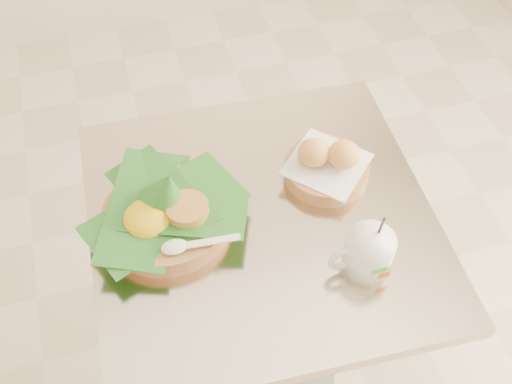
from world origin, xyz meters
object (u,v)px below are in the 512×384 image
object	(u,v)px
cafe_table	(261,274)
rice_basket	(165,212)
coffee_mug	(368,252)
bread_basket	(327,165)

from	to	relation	value
cafe_table	rice_basket	distance (m)	0.33
cafe_table	coffee_mug	world-z (taller)	coffee_mug
bread_basket	coffee_mug	world-z (taller)	coffee_mug
rice_basket	bread_basket	bearing A→B (deg)	6.08
cafe_table	coffee_mug	distance (m)	0.35
cafe_table	rice_basket	world-z (taller)	rice_basket
bread_basket	coffee_mug	bearing A→B (deg)	-91.55
bread_basket	cafe_table	bearing A→B (deg)	-157.61
rice_basket	cafe_table	bearing A→B (deg)	-9.05
bread_basket	coffee_mug	size ratio (longest dim) A/B	1.33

